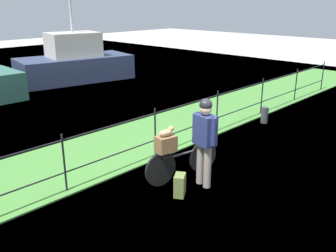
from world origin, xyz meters
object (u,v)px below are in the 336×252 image
object	(u,v)px
mooring_bollard	(265,115)
bicycle_main	(182,162)
wooden_crate	(166,144)
backpack_on_paving	(180,185)
moored_boat_near	(75,63)
terrier_dog	(167,132)
cyclist_person	(205,135)

from	to	relation	value
mooring_bollard	bicycle_main	bearing A→B (deg)	-171.39
wooden_crate	backpack_on_paving	world-z (taller)	wooden_crate
bicycle_main	moored_boat_near	bearing A→B (deg)	68.26
terrier_dog	backpack_on_paving	world-z (taller)	terrier_dog
cyclist_person	mooring_bollard	size ratio (longest dim) A/B	3.72
backpack_on_paving	terrier_dog	bearing A→B (deg)	37.83
backpack_on_paving	mooring_bollard	distance (m)	4.88
backpack_on_paving	cyclist_person	bearing A→B (deg)	-37.51
backpack_on_paving	moored_boat_near	size ratio (longest dim) A/B	0.08
terrier_dog	mooring_bollard	size ratio (longest dim) A/B	0.72
bicycle_main	mooring_bollard	xyz separation A→B (m)	(4.24, 0.64, -0.13)
wooden_crate	backpack_on_paving	bearing A→B (deg)	-106.97
wooden_crate	backpack_on_paving	xyz separation A→B (m)	(-0.15, -0.49, -0.61)
terrier_dog	bicycle_main	bearing A→B (deg)	-10.60
bicycle_main	mooring_bollard	bearing A→B (deg)	8.61
bicycle_main	terrier_dog	bearing A→B (deg)	169.40
terrier_dog	moored_boat_near	distance (m)	10.52
backpack_on_paving	bicycle_main	bearing A→B (deg)	6.47
mooring_bollard	moored_boat_near	size ratio (longest dim) A/B	0.09
terrier_dog	backpack_on_paving	size ratio (longest dim) A/B	0.81
bicycle_main	terrier_dog	world-z (taller)	terrier_dog
bicycle_main	terrier_dog	distance (m)	0.77
bicycle_main	moored_boat_near	size ratio (longest dim) A/B	0.33
wooden_crate	terrier_dog	distance (m)	0.23
bicycle_main	backpack_on_paving	world-z (taller)	bicycle_main
backpack_on_paving	moored_boat_near	bearing A→B (deg)	34.11
bicycle_main	mooring_bollard	world-z (taller)	bicycle_main
wooden_crate	mooring_bollard	size ratio (longest dim) A/B	0.80
bicycle_main	wooden_crate	xyz separation A→B (m)	(-0.37, 0.07, 0.46)
bicycle_main	backpack_on_paving	xyz separation A→B (m)	(-0.52, -0.42, -0.15)
wooden_crate	moored_boat_near	size ratio (longest dim) A/B	0.07
cyclist_person	bicycle_main	bearing A→B (deg)	99.91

